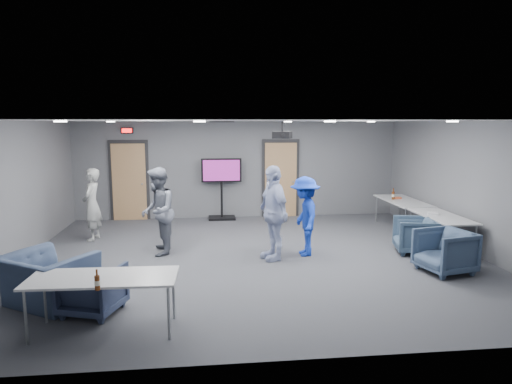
{
  "coord_description": "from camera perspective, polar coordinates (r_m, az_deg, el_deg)",
  "views": [
    {
      "loc": [
        -0.93,
        -8.74,
        2.67
      ],
      "look_at": [
        0.14,
        0.8,
        1.2
      ],
      "focal_mm": 32.0,
      "sensor_mm": 36.0,
      "label": 1
    }
  ],
  "objects": [
    {
      "name": "floor",
      "position": [
        9.19,
        -0.33,
        -8.19
      ],
      "size": [
        9.0,
        9.0,
        0.0
      ],
      "primitive_type": "plane",
      "color": "#37383E",
      "rests_on": "ground"
    },
    {
      "name": "ceiling",
      "position": [
        8.79,
        -0.35,
        8.9
      ],
      "size": [
        9.0,
        9.0,
        0.0
      ],
      "primitive_type": "plane",
      "rotation": [
        3.14,
        0.0,
        0.0
      ],
      "color": "silver",
      "rests_on": "wall_back"
    },
    {
      "name": "wall_back",
      "position": [
        12.84,
        -2.23,
        2.8
      ],
      "size": [
        9.0,
        0.02,
        2.7
      ],
      "primitive_type": "cube",
      "color": "slate",
      "rests_on": "floor"
    },
    {
      "name": "wall_front",
      "position": [
        5.01,
        4.55,
        -6.61
      ],
      "size": [
        9.0,
        0.02,
        2.7
      ],
      "primitive_type": "cube",
      "color": "slate",
      "rests_on": "floor"
    },
    {
      "name": "wall_left",
      "position": [
        9.53,
        -28.33,
        -0.3
      ],
      "size": [
        0.02,
        8.0,
        2.7
      ],
      "primitive_type": "cube",
      "color": "slate",
      "rests_on": "floor"
    },
    {
      "name": "wall_right",
      "position": [
        10.38,
        25.21,
        0.56
      ],
      "size": [
        0.02,
        8.0,
        2.7
      ],
      "primitive_type": "cube",
      "color": "slate",
      "rests_on": "floor"
    },
    {
      "name": "door_left",
      "position": [
        12.96,
        -15.55,
        1.29
      ],
      "size": [
        1.06,
        0.17,
        2.24
      ],
      "color": "black",
      "rests_on": "wall_back"
    },
    {
      "name": "door_right",
      "position": [
        12.97,
        3.09,
        1.6
      ],
      "size": [
        1.06,
        0.17,
        2.24
      ],
      "color": "black",
      "rests_on": "wall_back"
    },
    {
      "name": "exit_sign",
      "position": [
        12.85,
        -15.82,
        7.4
      ],
      "size": [
        0.32,
        0.08,
        0.16
      ],
      "color": "black",
      "rests_on": "wall_back"
    },
    {
      "name": "hvac_diffuser",
      "position": [
        11.55,
        -4.33,
        8.76
      ],
      "size": [
        0.6,
        0.6,
        0.03
      ],
      "primitive_type": "cube",
      "color": "black",
      "rests_on": "ceiling"
    },
    {
      "name": "downlights",
      "position": [
        8.79,
        -0.35,
        8.8
      ],
      "size": [
        6.18,
        3.78,
        0.02
      ],
      "color": "white",
      "rests_on": "ceiling"
    },
    {
      "name": "person_a",
      "position": [
        10.99,
        -19.82,
        -1.49
      ],
      "size": [
        0.46,
        0.64,
        1.64
      ],
      "primitive_type": "imported",
      "rotation": [
        0.0,
        0.0,
        -1.68
      ],
      "color": "#9FA29F",
      "rests_on": "floor"
    },
    {
      "name": "person_b",
      "position": [
        9.43,
        -12.19,
        -2.38
      ],
      "size": [
        0.7,
        0.89,
        1.78
      ],
      "primitive_type": "imported",
      "rotation": [
        0.0,
        0.0,
        -1.54
      ],
      "color": "slate",
      "rests_on": "floor"
    },
    {
      "name": "person_c",
      "position": [
        8.89,
        2.14,
        -2.6
      ],
      "size": [
        0.74,
        1.17,
        1.86
      ],
      "primitive_type": "imported",
      "rotation": [
        0.0,
        0.0,
        -1.28
      ],
      "color": "#B3BFE6",
      "rests_on": "floor"
    },
    {
      "name": "person_d",
      "position": [
        9.23,
        6.12,
        -3.03
      ],
      "size": [
        0.62,
        1.05,
        1.6
      ],
      "primitive_type": "imported",
      "rotation": [
        0.0,
        0.0,
        -1.6
      ],
      "color": "#1C3CB9",
      "rests_on": "floor"
    },
    {
      "name": "chair_right_b",
      "position": [
        9.98,
        19.27,
        -5.13
      ],
      "size": [
        0.97,
        0.95,
        0.74
      ],
      "primitive_type": "imported",
      "rotation": [
        0.0,
        0.0,
        -1.81
      ],
      "color": "#3A4E64",
      "rests_on": "floor"
    },
    {
      "name": "chair_right_c",
      "position": [
        8.88,
        22.52,
        -6.87
      ],
      "size": [
        1.02,
        1.0,
        0.78
      ],
      "primitive_type": "imported",
      "rotation": [
        0.0,
        0.0,
        -1.35
      ],
      "color": "#3B4C66",
      "rests_on": "floor"
    },
    {
      "name": "chair_front_a",
      "position": [
        6.94,
        -19.73,
        -11.36
      ],
      "size": [
        0.95,
        0.96,
        0.7
      ],
      "primitive_type": "imported",
      "rotation": [
        0.0,
        0.0,
        2.83
      ],
      "color": "#323B56",
      "rests_on": "floor"
    },
    {
      "name": "chair_front_b",
      "position": [
        7.49,
        -24.6,
        -9.9
      ],
      "size": [
        1.54,
        1.5,
        0.76
      ],
      "primitive_type": "imported",
      "rotation": [
        0.0,
        0.0,
        2.57
      ],
      "color": "#3B4966",
      "rests_on": "floor"
    },
    {
      "name": "table_right_a",
      "position": [
        12.03,
        17.88,
        -1.19
      ],
      "size": [
        0.81,
        1.95,
        0.73
      ],
      "rotation": [
        0.0,
        0.0,
        1.57
      ],
      "color": "silver",
      "rests_on": "floor"
    },
    {
      "name": "table_right_b",
      "position": [
        10.36,
        22.18,
        -3.0
      ],
      "size": [
        0.73,
        1.76,
        0.73
      ],
      "rotation": [
        0.0,
        0.0,
        1.57
      ],
      "color": "silver",
      "rests_on": "floor"
    },
    {
      "name": "table_front_left",
      "position": [
        6.22,
        -18.58,
        -10.37
      ],
      "size": [
        1.88,
        0.83,
        0.73
      ],
      "rotation": [
        0.0,
        0.0,
        -0.03
      ],
      "color": "silver",
      "rests_on": "floor"
    },
    {
      "name": "bottle_front",
      "position": [
        5.73,
        -19.23,
        -10.63
      ],
      "size": [
        0.07,
        0.07,
        0.25
      ],
      "color": "#5A2A0F",
      "rests_on": "table_front_left"
    },
    {
      "name": "bottle_right",
      "position": [
        12.08,
        16.77,
        -0.4
      ],
      "size": [
        0.08,
        0.08,
        0.29
      ],
      "color": "#5A2A0F",
      "rests_on": "table_right_a"
    },
    {
      "name": "snack_box",
      "position": [
        12.22,
        17.2,
        -0.71
      ],
      "size": [
        0.21,
        0.15,
        0.05
      ],
      "primitive_type": "cube",
      "rotation": [
        0.0,
        0.0,
        0.04
      ],
      "color": "#D35A34",
      "rests_on": "table_right_a"
    },
    {
      "name": "wrapper",
      "position": [
        10.41,
        21.23,
        -2.49
      ],
      "size": [
        0.25,
        0.21,
        0.05
      ],
      "primitive_type": "cube",
      "rotation": [
        0.0,
        0.0,
        -0.36
      ],
      "color": "silver",
      "rests_on": "table_right_b"
    },
    {
      "name": "tv_stand",
      "position": [
        12.61,
        -4.33,
        0.89
      ],
      "size": [
        1.1,
        0.53,
        1.69
      ],
      "color": "black",
      "rests_on": "floor"
    },
    {
      "name": "projector",
      "position": [
        9.89,
        3.31,
        7.15
      ],
      "size": [
        0.47,
        0.45,
        0.37
      ],
      "rotation": [
        0.0,
        0.0,
        -0.4
      ],
      "color": "black",
      "rests_on": "ceiling"
    }
  ]
}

